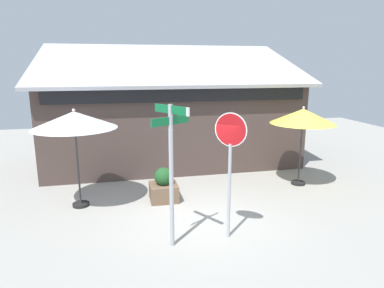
% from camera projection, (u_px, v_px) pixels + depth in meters
% --- Properties ---
extents(ground_plane, '(28.00, 28.00, 0.10)m').
position_uv_depth(ground_plane, '(201.00, 219.00, 8.45)').
color(ground_plane, '#9E9B93').
extents(cafe_building, '(9.59, 4.68, 4.57)m').
position_uv_depth(cafe_building, '(172.00, 119.00, 13.07)').
color(cafe_building, '#473833').
rests_on(cafe_building, ground).
extents(street_sign_post, '(0.81, 0.86, 2.97)m').
position_uv_depth(street_sign_post, '(171.00, 161.00, 6.69)').
color(street_sign_post, '#A8AAB2').
rests_on(street_sign_post, ground).
extents(stop_sign, '(0.54, 0.48, 2.76)m').
position_uv_depth(stop_sign, '(230.00, 154.00, 7.04)').
color(stop_sign, '#A8AAB2').
rests_on(stop_sign, ground).
extents(patio_umbrella_ivory_left, '(2.15, 2.15, 2.63)m').
position_uv_depth(patio_umbrella_ivory_left, '(74.00, 121.00, 8.58)').
color(patio_umbrella_ivory_left, black).
rests_on(patio_umbrella_ivory_left, ground).
extents(patio_umbrella_mustard_center, '(1.99, 1.99, 2.49)m').
position_uv_depth(patio_umbrella_mustard_center, '(303.00, 117.00, 10.30)').
color(patio_umbrella_mustard_center, black).
rests_on(patio_umbrella_mustard_center, ground).
extents(sidewalk_planter, '(0.76, 0.76, 0.95)m').
position_uv_depth(sidewalk_planter, '(164.00, 187.00, 9.42)').
color(sidewalk_planter, brown).
rests_on(sidewalk_planter, ground).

